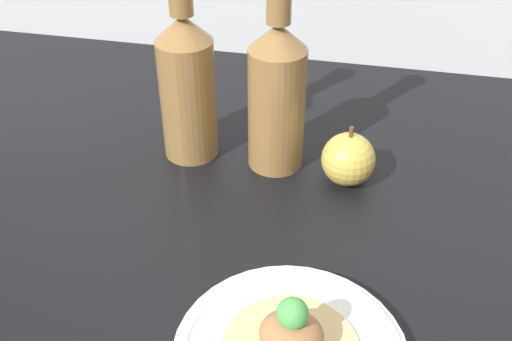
# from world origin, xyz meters

# --- Properties ---
(ground_plane) EXTENTS (1.80, 1.10, 0.04)m
(ground_plane) POSITION_xyz_m (0.00, 0.00, -0.02)
(ground_plane) COLOR black
(plated_food) EXTENTS (0.14, 0.14, 0.07)m
(plated_food) POSITION_xyz_m (0.06, -0.17, 0.04)
(plated_food) COLOR #D6BC7F
(plated_food) RESTS_ON plate
(cider_bottle_left) EXTENTS (0.08, 0.08, 0.30)m
(cider_bottle_left) POSITION_xyz_m (-0.14, 0.17, 0.12)
(cider_bottle_left) COLOR olive
(cider_bottle_left) RESTS_ON ground_plane
(cider_bottle_right) EXTENTS (0.08, 0.08, 0.30)m
(cider_bottle_right) POSITION_xyz_m (-0.02, 0.17, 0.12)
(cider_bottle_right) COLOR olive
(cider_bottle_right) RESTS_ON ground_plane
(apple) EXTENTS (0.07, 0.07, 0.09)m
(apple) POSITION_xyz_m (0.09, 0.15, 0.04)
(apple) COLOR gold
(apple) RESTS_ON ground_plane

